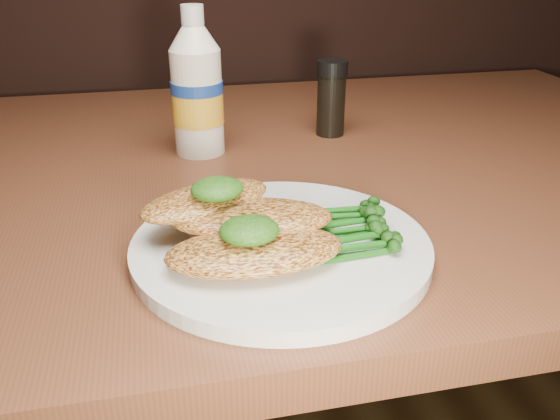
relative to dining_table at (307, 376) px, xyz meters
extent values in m
cylinder|color=silver|center=(-0.10, -0.24, 0.38)|extent=(0.27, 0.27, 0.01)
ellipsoid|color=#DA9245|center=(-0.13, -0.28, 0.40)|extent=(0.15, 0.08, 0.02)
ellipsoid|color=#DA9245|center=(-0.12, -0.23, 0.41)|extent=(0.16, 0.10, 0.02)
ellipsoid|color=#DA9245|center=(-0.16, -0.20, 0.42)|extent=(0.15, 0.11, 0.02)
ellipsoid|color=black|center=(-0.13, -0.28, 0.42)|extent=(0.05, 0.05, 0.02)
ellipsoid|color=black|center=(-0.15, -0.22, 0.43)|extent=(0.06, 0.05, 0.02)
camera|label=1|loc=(-0.20, -0.70, 0.64)|focal=37.50mm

